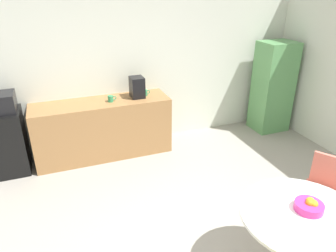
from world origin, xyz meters
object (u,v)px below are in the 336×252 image
round_table (301,227)px  mug_white (145,93)px  fruit_bowl (309,206)px  mug_green (111,99)px  locker_cabinet (273,87)px  chair_coral (326,184)px  coffee_maker (137,87)px  mini_fridge (6,143)px

round_table → mug_white: size_ratio=8.37×
fruit_bowl → mug_green: size_ratio=1.89×
locker_cabinet → fruit_bowl: size_ratio=6.62×
fruit_bowl → chair_coral: bearing=32.9°
round_table → coffee_maker: size_ratio=3.37×
coffee_maker → chair_coral: bearing=-59.5°
locker_cabinet → coffee_maker: (-2.50, 0.10, 0.25)m
mini_fridge → locker_cabinet: size_ratio=0.57×
chair_coral → coffee_maker: 2.89m
chair_coral → coffee_maker: (-1.44, 2.44, 0.54)m
locker_cabinet → mug_white: 2.37m
fruit_bowl → mug_white: bearing=100.9°
mini_fridge → chair_coral: bearing=-35.7°
mini_fridge → coffee_maker: (1.96, 0.00, 0.60)m
mini_fridge → fruit_bowl: mini_fridge is taller
mini_fridge → fruit_bowl: bearing=-47.7°
mini_fridge → fruit_bowl: 3.96m
round_table → coffee_maker: 3.05m
fruit_bowl → mug_green: bearing=111.5°
mug_white → coffee_maker: (-0.13, -0.03, 0.11)m
mug_white → mug_green: (-0.56, -0.09, 0.00)m
round_table → fruit_bowl: bearing=24.4°
round_table → mug_white: bearing=99.4°
chair_coral → mug_white: (-1.30, 2.48, 0.43)m
mini_fridge → coffee_maker: size_ratio=2.89×
chair_coral → mug_green: mug_green is taller
round_table → coffee_maker: coffee_maker is taller
mini_fridge → chair_coral: 4.18m
mug_white → coffee_maker: 0.18m
locker_cabinet → mini_fridge: bearing=178.7°
mini_fridge → round_table: size_ratio=0.86×
round_table → mug_green: (-1.06, 2.90, 0.34)m
fruit_bowl → locker_cabinet: bearing=57.5°
locker_cabinet → chair_coral: size_ratio=1.95×
chair_coral → mug_white: 2.83m
round_table → locker_cabinet: bearing=56.8°
locker_cabinet → round_table: size_ratio=1.50×
fruit_bowl → coffee_maker: 3.01m
locker_cabinet → fruit_bowl: bearing=-122.5°
round_table → mug_green: size_ratio=8.37×
locker_cabinet → round_table: 3.42m
coffee_maker → round_table: bearing=-78.0°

